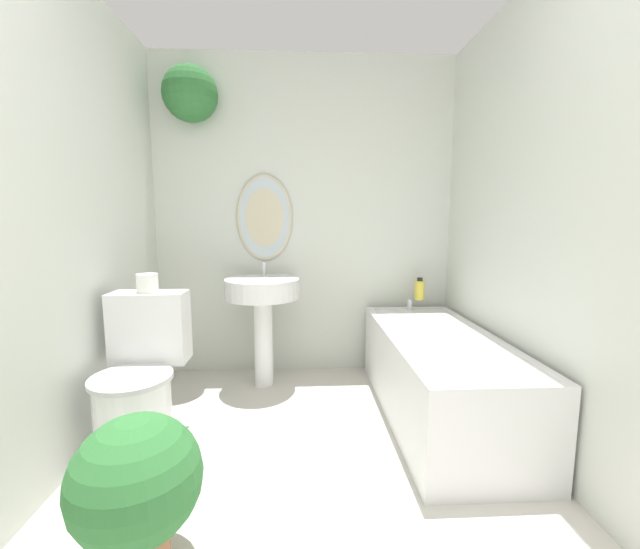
# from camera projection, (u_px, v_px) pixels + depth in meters

# --- Properties ---
(wall_back) EXTENTS (2.37, 0.38, 2.40)m
(wall_back) POSITION_uv_depth(u_px,v_px,m) (289.00, 202.00, 2.98)
(wall_back) COLOR silver
(wall_back) RESTS_ON ground_plane
(wall_left) EXTENTS (0.06, 2.63, 2.40)m
(wall_left) POSITION_uv_depth(u_px,v_px,m) (42.00, 217.00, 1.70)
(wall_left) COLOR silver
(wall_left) RESTS_ON ground_plane
(wall_right) EXTENTS (0.06, 2.63, 2.40)m
(wall_right) POSITION_uv_depth(u_px,v_px,m) (559.00, 217.00, 1.81)
(wall_right) COLOR silver
(wall_right) RESTS_ON ground_plane
(toilet) EXTENTS (0.40, 0.56, 0.80)m
(toilet) POSITION_uv_depth(u_px,v_px,m) (140.00, 385.00, 2.01)
(toilet) COLOR white
(toilet) RESTS_ON ground_plane
(pedestal_sink) EXTENTS (0.52, 0.52, 0.88)m
(pedestal_sink) POSITION_uv_depth(u_px,v_px,m) (263.00, 301.00, 2.76)
(pedestal_sink) COLOR white
(pedestal_sink) RESTS_ON ground_plane
(bathtub) EXTENTS (0.63, 1.51, 0.59)m
(bathtub) POSITION_uv_depth(u_px,v_px,m) (438.00, 373.00, 2.37)
(bathtub) COLOR silver
(bathtub) RESTS_ON ground_plane
(shampoo_bottle) EXTENTS (0.07, 0.07, 0.17)m
(shampoo_bottle) POSITION_uv_depth(u_px,v_px,m) (420.00, 290.00, 2.97)
(shampoo_bottle) COLOR gold
(shampoo_bottle) RESTS_ON bathtub
(potted_plant) EXTENTS (0.43, 0.43, 0.55)m
(potted_plant) POSITION_uv_depth(u_px,v_px,m) (137.00, 484.00, 1.30)
(potted_plant) COLOR #9E6042
(potted_plant) RESTS_ON ground_plane
(toilet_paper_roll) EXTENTS (0.11, 0.11, 0.10)m
(toilet_paper_roll) POSITION_uv_depth(u_px,v_px,m) (147.00, 283.00, 2.12)
(toilet_paper_roll) COLOR white
(toilet_paper_roll) RESTS_ON toilet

